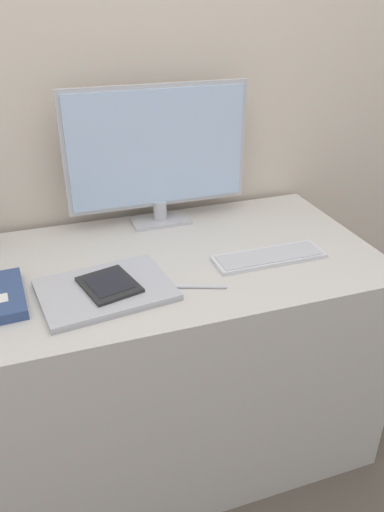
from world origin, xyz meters
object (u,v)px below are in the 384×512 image
at_px(monitor, 158,153).
at_px(keyboard, 269,257).
at_px(pen, 200,287).
at_px(laptop, 105,290).
at_px(ereader, 109,285).

bearing_deg(monitor, keyboard, -57.07).
distance_m(monitor, pen, 0.51).
distance_m(laptop, ereader, 0.02).
bearing_deg(ereader, pen, -14.70).
bearing_deg(pen, keyboard, 19.49).
xyz_separation_m(monitor, pen, (-0.02, -0.45, -0.24)).
bearing_deg(keyboard, pen, -160.51).
height_order(laptop, pen, laptop).
bearing_deg(monitor, ereader, -122.53).
bearing_deg(ereader, laptop, -174.02).
relative_size(laptop, ereader, 2.00).
relative_size(monitor, pen, 4.30).
height_order(keyboard, pen, keyboard).
relative_size(ereader, pen, 1.31).
bearing_deg(monitor, pen, -92.04).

